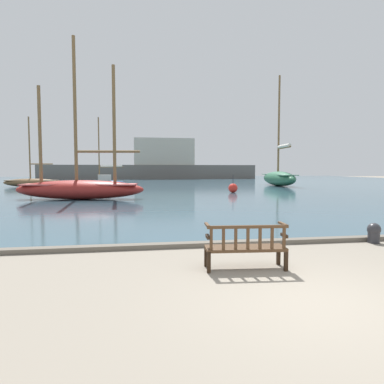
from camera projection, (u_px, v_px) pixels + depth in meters
name	position (u px, v px, depth m)	size (l,w,h in m)	color
ground_plane	(314.00, 301.00, 5.23)	(160.00, 160.00, 0.00)	gray
harbor_water	(155.00, 183.00, 48.55)	(100.00, 80.00, 0.08)	#385666
quay_edge_kerb	(239.00, 243.00, 9.02)	(40.00, 0.30, 0.12)	#675F54
park_bench	(246.00, 246.00, 6.83)	(1.64, 0.65, 0.92)	black
sailboat_nearest_starboard	(101.00, 182.00, 35.44)	(6.26, 1.72, 7.21)	navy
sailboat_outer_starboard	(279.00, 177.00, 39.01)	(2.96, 9.22, 12.45)	#2D6647
sailboat_distant_harbor	(80.00, 186.00, 21.76)	(8.33, 3.20, 10.17)	maroon
sailboat_centre_channel	(32.00, 182.00, 36.36)	(6.48, 2.85, 7.42)	brown
mooring_bollard	(374.00, 232.00, 9.29)	(0.35, 0.35, 0.55)	#2D2D33
channel_buoy	(233.00, 188.00, 27.75)	(0.75, 0.75, 1.45)	red
far_breakwater	(155.00, 166.00, 64.69)	(40.56, 2.40, 7.79)	#66605B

